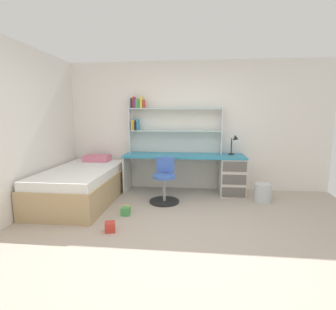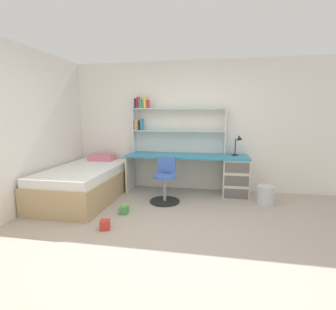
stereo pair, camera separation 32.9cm
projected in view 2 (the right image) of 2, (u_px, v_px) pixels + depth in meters
The scene contains 11 objects.
ground_plane at pixel (169, 239), 3.18m from camera, with size 5.69×5.46×0.02m, color #B2A393.
room_shell at pixel (113, 129), 4.31m from camera, with size 5.69×5.46×2.57m.
desk at pixel (220, 172), 4.85m from camera, with size 2.31×0.60×0.76m.
bookshelf_hutch at pixel (166, 120), 5.06m from camera, with size 1.83×0.22×1.11m.
desk_lamp at pixel (239, 142), 4.78m from camera, with size 0.20×0.17×0.38m.
swivel_chair at pixel (165, 185), 4.48m from camera, with size 0.52×0.52×0.78m.
bed_platform at pixel (85, 183), 4.63m from camera, with size 1.12×2.00×0.71m.
waste_bin at pixel (266, 195), 4.37m from camera, with size 0.29×0.29×0.32m, color silver.
toy_block_red_0 at pixel (105, 225), 3.41m from camera, with size 0.13×0.13×0.13m, color red.
toy_block_yellow_1 at pixel (126, 207), 4.10m from camera, with size 0.09×0.09×0.09m, color gold.
toy_block_green_2 at pixel (124, 210), 3.95m from camera, with size 0.12×0.12×0.12m, color #479E51.
Camera 2 is at (0.53, -2.93, 1.52)m, focal length 27.35 mm.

